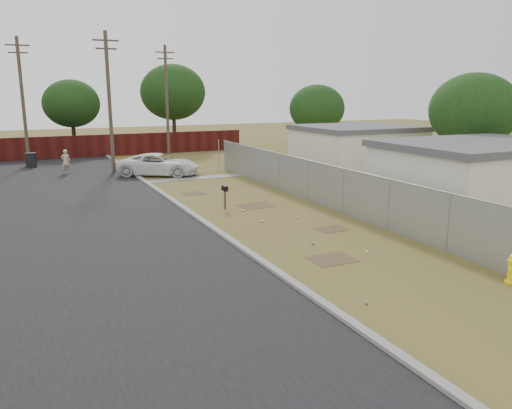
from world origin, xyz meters
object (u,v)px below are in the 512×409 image
pedestrian (66,162)px  trash_bin (31,160)px  pickup_truck (159,164)px  mailbox (225,190)px

pedestrian → trash_bin: (-1.99, 4.00, -0.27)m
pickup_truck → pedestrian: (-5.32, 3.27, 0.09)m
pickup_truck → trash_bin: size_ratio=4.89×
trash_bin → pickup_truck: bearing=-44.9°
pedestrian → trash_bin: size_ratio=1.54×
mailbox → pedestrian: size_ratio=0.67×
pickup_truck → trash_bin: pickup_truck is taller
trash_bin → pedestrian: bearing=-63.6°
mailbox → trash_bin: bearing=113.2°
mailbox → pickup_truck: 10.49m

